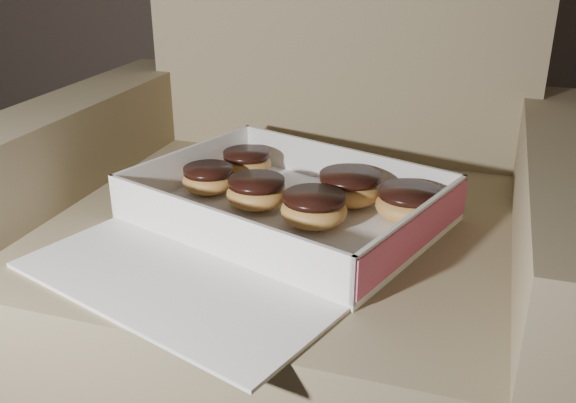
{
  "coord_description": "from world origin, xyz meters",
  "views": [
    {
      "loc": [
        0.72,
        0.11,
        0.79
      ],
      "look_at": [
        0.46,
        0.9,
        0.43
      ],
      "focal_mm": 40.0,
      "sensor_mm": 36.0,
      "label": 1
    }
  ],
  "objects": [
    {
      "name": "donut_f",
      "position": [
        0.5,
        0.88,
        0.43
      ],
      "size": [
        0.09,
        0.09,
        0.05
      ],
      "color": "#E7B150",
      "rests_on": "bakery_box"
    },
    {
      "name": "donut_a",
      "position": [
        0.62,
        0.93,
        0.43
      ],
      "size": [
        0.09,
        0.09,
        0.05
      ],
      "color": "#E7B150",
      "rests_on": "bakery_box"
    },
    {
      "name": "donut_c",
      "position": [
        0.32,
        0.94,
        0.43
      ],
      "size": [
        0.08,
        0.08,
        0.04
      ],
      "color": "#E7B150",
      "rests_on": "bakery_box"
    },
    {
      "name": "donut_b",
      "position": [
        0.41,
        0.91,
        0.43
      ],
      "size": [
        0.09,
        0.09,
        0.04
      ],
      "color": "#E7B150",
      "rests_on": "bakery_box"
    },
    {
      "name": "donut_d",
      "position": [
        0.53,
        0.96,
        0.43
      ],
      "size": [
        0.1,
        0.1,
        0.05
      ],
      "color": "#E7B150",
      "rests_on": "bakery_box"
    },
    {
      "name": "armchair",
      "position": [
        0.45,
        0.98,
        0.28
      ],
      "size": [
        0.86,
        0.72,
        0.89
      ],
      "color": "#8B7858",
      "rests_on": "floor"
    },
    {
      "name": "crumb_c",
      "position": [
        0.58,
        0.76,
        0.41
      ],
      "size": [
        0.01,
        0.01,
        0.0
      ],
      "primitive_type": "ellipsoid",
      "color": "black",
      "rests_on": "bakery_box"
    },
    {
      "name": "bakery_box",
      "position": [
        0.45,
        0.86,
        0.41
      ],
      "size": [
        0.53,
        0.57,
        0.07
      ],
      "rotation": [
        0.0,
        0.0,
        -0.33
      ],
      "color": "white",
      "rests_on": "armchair"
    },
    {
      "name": "donut_e",
      "position": [
        0.35,
        1.03,
        0.43
      ],
      "size": [
        0.08,
        0.08,
        0.04
      ],
      "color": "#E7B150",
      "rests_on": "bakery_box"
    },
    {
      "name": "crumb_a",
      "position": [
        0.52,
        0.79,
        0.41
      ],
      "size": [
        0.01,
        0.01,
        0.0
      ],
      "primitive_type": "ellipsoid",
      "color": "black",
      "rests_on": "bakery_box"
    },
    {
      "name": "crumb_b",
      "position": [
        0.37,
        0.84,
        0.41
      ],
      "size": [
        0.01,
        0.01,
        0.0
      ],
      "primitive_type": "ellipsoid",
      "color": "black",
      "rests_on": "bakery_box"
    }
  ]
}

